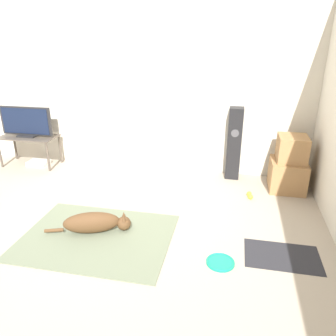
# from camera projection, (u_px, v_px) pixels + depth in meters

# --- Properties ---
(ground_plane) EXTENTS (12.00, 12.00, 0.00)m
(ground_plane) POSITION_uv_depth(u_px,v_px,m) (88.00, 236.00, 3.53)
(ground_plane) COLOR #B2A38E
(wall_back) EXTENTS (8.00, 0.06, 2.55)m
(wall_back) POSITION_uv_depth(u_px,v_px,m) (139.00, 87.00, 4.95)
(wall_back) COLOR silver
(wall_back) RESTS_ON ground_plane
(area_rug) EXTENTS (1.57, 1.19, 0.01)m
(area_rug) POSITION_uv_depth(u_px,v_px,m) (97.00, 237.00, 3.50)
(area_rug) COLOR slate
(area_rug) RESTS_ON ground_plane
(dog) EXTENTS (0.88, 0.39, 0.23)m
(dog) POSITION_uv_depth(u_px,v_px,m) (95.00, 223.00, 3.54)
(dog) COLOR brown
(dog) RESTS_ON area_rug
(frisbee) EXTENTS (0.27, 0.27, 0.03)m
(frisbee) POSITION_uv_depth(u_px,v_px,m) (220.00, 262.00, 3.10)
(frisbee) COLOR #199E7A
(frisbee) RESTS_ON ground_plane
(cardboard_box_lower) EXTENTS (0.47, 0.51, 0.41)m
(cardboard_box_lower) POSITION_uv_depth(u_px,v_px,m) (287.00, 175.00, 4.53)
(cardboard_box_lower) COLOR #A87A4C
(cardboard_box_lower) RESTS_ON ground_plane
(cardboard_box_upper) EXTENTS (0.38, 0.41, 0.35)m
(cardboard_box_upper) POSITION_uv_depth(u_px,v_px,m) (292.00, 149.00, 4.40)
(cardboard_box_upper) COLOR #A87A4C
(cardboard_box_upper) RESTS_ON cardboard_box_lower
(floor_speaker) EXTENTS (0.20, 0.21, 1.06)m
(floor_speaker) POSITION_uv_depth(u_px,v_px,m) (234.00, 144.00, 4.79)
(floor_speaker) COLOR black
(floor_speaker) RESTS_ON ground_plane
(tv_stand) EXTENTS (0.91, 0.45, 0.49)m
(tv_stand) POSITION_uv_depth(u_px,v_px,m) (29.00, 140.00, 5.31)
(tv_stand) COLOR brown
(tv_stand) RESTS_ON ground_plane
(tv) EXTENTS (0.87, 0.20, 0.48)m
(tv) POSITION_uv_depth(u_px,v_px,m) (26.00, 122.00, 5.20)
(tv) COLOR #232326
(tv) RESTS_ON tv_stand
(tennis_ball_by_boxes) EXTENTS (0.07, 0.07, 0.07)m
(tennis_ball_by_boxes) POSITION_uv_depth(u_px,v_px,m) (249.00, 194.00, 4.39)
(tennis_ball_by_boxes) COLOR #C6E033
(tennis_ball_by_boxes) RESTS_ON ground_plane
(tennis_ball_near_speaker) EXTENTS (0.07, 0.07, 0.07)m
(tennis_ball_near_speaker) POSITION_uv_depth(u_px,v_px,m) (250.00, 197.00, 4.30)
(tennis_ball_near_speaker) COLOR #C6E033
(tennis_ball_near_speaker) RESTS_ON ground_plane
(game_console) EXTENTS (0.32, 0.24, 0.07)m
(game_console) POSITION_uv_depth(u_px,v_px,m) (38.00, 163.00, 5.44)
(game_console) COLOR white
(game_console) RESTS_ON ground_plane
(door_mat) EXTENTS (0.72, 0.47, 0.01)m
(door_mat) POSITION_uv_depth(u_px,v_px,m) (282.00, 256.00, 3.20)
(door_mat) COLOR #28282D
(door_mat) RESTS_ON ground_plane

